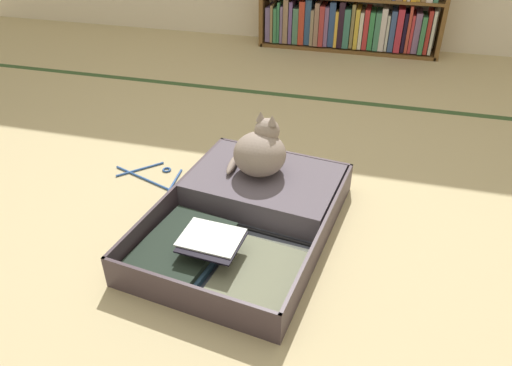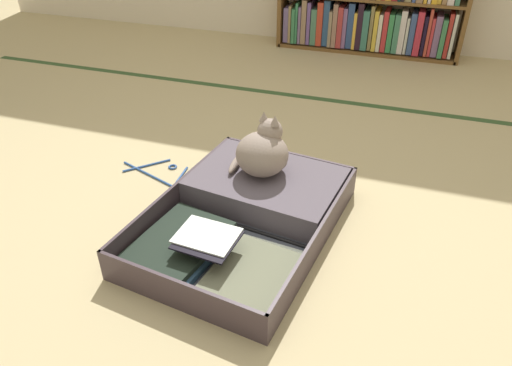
{
  "view_description": "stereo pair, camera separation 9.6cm",
  "coord_description": "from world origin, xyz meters",
  "px_view_note": "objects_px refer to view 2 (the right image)",
  "views": [
    {
      "loc": [
        0.39,
        -1.44,
        1.19
      ],
      "look_at": [
        -0.0,
        0.03,
        0.18
      ],
      "focal_mm": 33.64,
      "sensor_mm": 36.0,
      "label": 1
    },
    {
      "loc": [
        0.48,
        -1.41,
        1.19
      ],
      "look_at": [
        -0.0,
        0.03,
        0.18
      ],
      "focal_mm": 33.64,
      "sensor_mm": 36.0,
      "label": 2
    }
  ],
  "objects_px": {
    "bookshelf": "(370,1)",
    "clothes_hanger": "(160,174)",
    "open_suitcase": "(252,207)",
    "black_cat": "(264,152)"
  },
  "relations": [
    {
      "from": "bookshelf",
      "to": "clothes_hanger",
      "type": "relative_size",
      "value": 3.38
    },
    {
      "from": "bookshelf",
      "to": "open_suitcase",
      "type": "xyz_separation_m",
      "value": [
        -0.13,
        -2.23,
        -0.32
      ]
    },
    {
      "from": "bookshelf",
      "to": "black_cat",
      "type": "xyz_separation_m",
      "value": [
        -0.14,
        -2.08,
        -0.15
      ]
    },
    {
      "from": "black_cat",
      "to": "bookshelf",
      "type": "bearing_deg",
      "value": 86.22
    },
    {
      "from": "black_cat",
      "to": "clothes_hanger",
      "type": "bearing_deg",
      "value": 178.02
    },
    {
      "from": "open_suitcase",
      "to": "black_cat",
      "type": "xyz_separation_m",
      "value": [
        -0.0,
        0.15,
        0.17
      ]
    },
    {
      "from": "bookshelf",
      "to": "black_cat",
      "type": "distance_m",
      "value": 2.08
    },
    {
      "from": "black_cat",
      "to": "open_suitcase",
      "type": "bearing_deg",
      "value": -88.54
    },
    {
      "from": "bookshelf",
      "to": "clothes_hanger",
      "type": "height_order",
      "value": "bookshelf"
    },
    {
      "from": "bookshelf",
      "to": "black_cat",
      "type": "relative_size",
      "value": 4.8
    }
  ]
}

